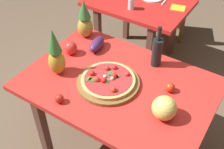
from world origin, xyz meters
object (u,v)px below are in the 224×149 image
at_px(pineapple_left, 56,54).
at_px(napkin_folded, 178,8).
at_px(drinking_glass_water, 131,4).
at_px(wine_bottle, 157,51).
at_px(pineapple_right, 85,21).
at_px(background_table, 138,11).
at_px(knife_utensil, 165,1).
at_px(melon, 164,108).
at_px(pizza, 108,79).
at_px(bell_pepper, 71,48).
at_px(tomato_at_corner, 59,99).
at_px(tomato_near_board, 170,87).
at_px(dining_chair, 171,4).
at_px(pizza_board, 108,83).
at_px(display_table, 118,91).
at_px(eggplant, 97,44).

bearing_deg(pineapple_left, napkin_folded, 75.10).
bearing_deg(drinking_glass_water, wine_bottle, -48.06).
xyz_separation_m(pineapple_right, drinking_glass_water, (0.09, 0.62, -0.09)).
distance_m(background_table, drinking_glass_water, 0.25).
bearing_deg(knife_utensil, melon, -70.77).
height_order(melon, napkin_folded, melon).
height_order(pizza, bell_pepper, bell_pepper).
height_order(tomato_at_corner, drinking_glass_water, drinking_glass_water).
distance_m(drinking_glass_water, napkin_folded, 0.47).
xyz_separation_m(background_table, wine_bottle, (0.59, -0.83, 0.24)).
distance_m(bell_pepper, tomato_near_board, 0.83).
bearing_deg(tomato_near_board, bell_pepper, -178.06).
bearing_deg(pineapple_left, bell_pepper, 105.84).
distance_m(dining_chair, tomato_at_corner, 2.13).
distance_m(wine_bottle, bell_pepper, 0.67).
distance_m(tomato_near_board, knife_utensil, 1.30).
distance_m(pizza_board, pineapple_right, 0.64).
bearing_deg(melon, dining_chair, 111.08).
bearing_deg(pineapple_right, napkin_folded, 61.58).
height_order(tomato_near_board, tomato_at_corner, tomato_near_board).
xyz_separation_m(display_table, knife_utensil, (-0.23, 1.28, 0.09)).
relative_size(pizza_board, pizza, 1.16).
relative_size(pizza, pineapple_left, 1.03).
distance_m(melon, knife_utensil, 1.53).
height_order(wine_bottle, melon, wine_bottle).
bearing_deg(bell_pepper, pineapple_right, 100.42).
relative_size(display_table, pizza_board, 3.02).
relative_size(background_table, tomato_near_board, 15.47).
xyz_separation_m(display_table, pineapple_left, (-0.43, -0.14, 0.25)).
bearing_deg(dining_chair, wine_bottle, 84.97).
relative_size(pizza, drinking_glass_water, 3.38).
bearing_deg(knife_utensil, bell_pepper, -107.31).
relative_size(drinking_glass_water, napkin_folded, 0.80).
relative_size(pizza_board, bell_pepper, 3.93).
bearing_deg(eggplant, pizza_board, -44.64).
relative_size(background_table, pizza_board, 2.34).
bearing_deg(wine_bottle, pineapple_left, -140.23).
relative_size(melon, knife_utensil, 0.86).
bearing_deg(drinking_glass_water, bell_pepper, -92.85).
bearing_deg(tomato_near_board, dining_chair, 112.05).
height_order(wine_bottle, eggplant, wine_bottle).
height_order(pizza_board, napkin_folded, pizza_board).
bearing_deg(pineapple_right, pineapple_left, -77.00).
distance_m(bell_pepper, napkin_folded, 1.22).
distance_m(background_table, pineapple_left, 1.32).
relative_size(pineapple_left, drinking_glass_water, 3.27).
xyz_separation_m(dining_chair, pizza_board, (0.27, -1.79, 0.27)).
xyz_separation_m(dining_chair, pineapple_right, (-0.22, -1.39, 0.40)).
relative_size(tomato_near_board, napkin_folded, 0.47).
bearing_deg(knife_utensil, dining_chair, 95.78).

